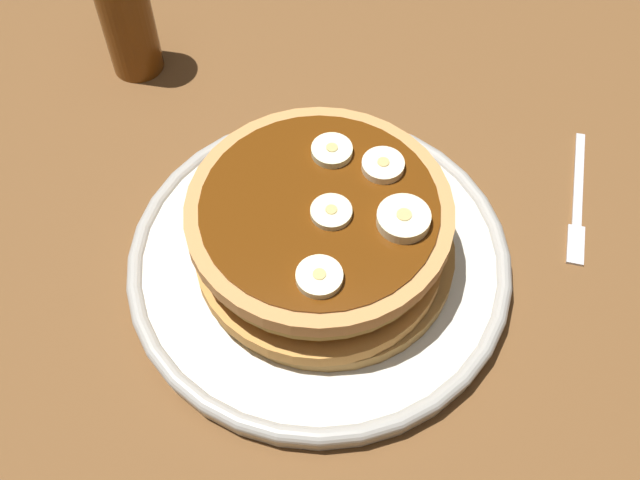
% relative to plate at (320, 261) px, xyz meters
% --- Properties ---
extents(ground_plane, '(1.40, 1.40, 0.03)m').
position_rel_plate_xyz_m(ground_plane, '(0.00, 0.00, -0.03)').
color(ground_plane, brown).
extents(plate, '(0.28, 0.28, 0.02)m').
position_rel_plate_xyz_m(plate, '(0.00, 0.00, 0.00)').
color(plate, silver).
rests_on(plate, ground_plane).
extents(pancake_stack, '(0.18, 0.18, 0.06)m').
position_rel_plate_xyz_m(pancake_stack, '(-0.00, -0.00, 0.04)').
color(pancake_stack, '#AF8041').
rests_on(pancake_stack, plate).
extents(banana_slice_0, '(0.03, 0.03, 0.01)m').
position_rel_plate_xyz_m(banana_slice_0, '(-0.01, 0.01, 0.07)').
color(banana_slice_0, beige).
rests_on(banana_slice_0, pancake_stack).
extents(banana_slice_1, '(0.03, 0.03, 0.01)m').
position_rel_plate_xyz_m(banana_slice_1, '(-0.01, -0.04, 0.07)').
color(banana_slice_1, '#EBEFBD').
rests_on(banana_slice_1, pancake_stack).
extents(banana_slice_2, '(0.03, 0.03, 0.01)m').
position_rel_plate_xyz_m(banana_slice_2, '(0.00, 0.06, 0.07)').
color(banana_slice_2, '#FDF3BF').
rests_on(banana_slice_2, pancake_stack).
extents(banana_slice_3, '(0.03, 0.03, 0.01)m').
position_rel_plate_xyz_m(banana_slice_3, '(-0.04, -0.03, 0.07)').
color(banana_slice_3, '#FDEABD').
rests_on(banana_slice_3, pancake_stack).
extents(banana_slice_4, '(0.03, 0.03, 0.01)m').
position_rel_plate_xyz_m(banana_slice_4, '(-0.05, 0.01, 0.07)').
color(banana_slice_4, '#F4E9B7').
rests_on(banana_slice_4, pancake_stack).
extents(fork, '(0.04, 0.13, 0.01)m').
position_rel_plate_xyz_m(fork, '(-0.20, -0.06, -0.01)').
color(fork, silver).
rests_on(fork, ground_plane).
extents(syrup_bottle, '(0.04, 0.04, 0.14)m').
position_rel_plate_xyz_m(syrup_bottle, '(0.16, -0.21, 0.05)').
color(syrup_bottle, brown).
rests_on(syrup_bottle, ground_plane).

